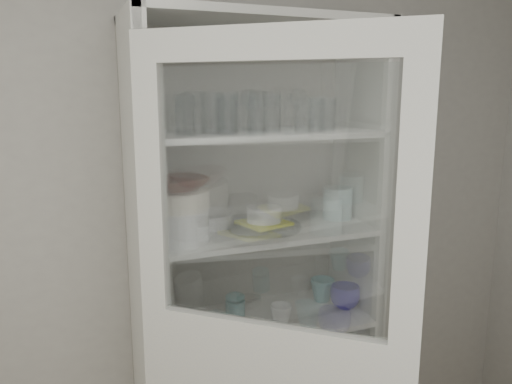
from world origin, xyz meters
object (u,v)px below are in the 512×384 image
object	(u,v)px
grey_bowl_stack	(338,203)
mug_blue	(345,297)
yellow_trivet	(264,223)
mug_teal	(322,290)
mug_white	(281,315)
white_canister	(159,315)
glass_platter	(264,226)
teal_jar	(235,308)
white_ramekin	(264,214)
cream_bowl	(179,200)
goblet_3	(298,106)
plate_stack_front	(180,225)
measuring_cups	(222,328)
terracotta_bowl	(179,183)
goblet_0	(186,110)
goblet_2	(261,108)
pantry_cabinet	(251,295)
plate_stack_back	(207,219)
goblet_1	(250,108)

from	to	relation	value
grey_bowl_stack	mug_blue	size ratio (longest dim) A/B	1.06
yellow_trivet	mug_teal	distance (m)	0.50
mug_white	white_canister	size ratio (longest dim) A/B	0.69
glass_platter	teal_jar	bearing A→B (deg)	159.13
white_ramekin	mug_teal	bearing A→B (deg)	12.63
mug_blue	mug_white	xyz separation A→B (m)	(-0.34, -0.04, -0.01)
cream_bowl	grey_bowl_stack	distance (m)	0.74
goblet_3	mug_white	world-z (taller)	goblet_3
plate_stack_front	teal_jar	size ratio (longest dim) A/B	2.20
yellow_trivet	white_canister	xyz separation A→B (m)	(-0.44, 0.05, -0.36)
goblet_3	measuring_cups	bearing A→B (deg)	-154.85
cream_bowl	teal_jar	bearing A→B (deg)	20.71
grey_bowl_stack	white_canister	xyz separation A→B (m)	(-0.81, 0.02, -0.40)
goblet_3	glass_platter	bearing A→B (deg)	-146.87
teal_jar	measuring_cups	xyz separation A→B (m)	(-0.09, -0.10, -0.03)
yellow_trivet	goblet_3	bearing A→B (deg)	33.13
terracotta_bowl	white_ramekin	bearing A→B (deg)	8.08
goblet_0	goblet_2	world-z (taller)	goblet_2
goblet_0	mug_blue	bearing A→B (deg)	-10.55
grey_bowl_stack	mug_white	size ratio (longest dim) A/B	1.51
pantry_cabinet	grey_bowl_stack	size ratio (longest dim) A/B	15.00
goblet_2	white_ramekin	bearing A→B (deg)	-105.20
plate_stack_back	measuring_cups	size ratio (longest dim) A/B	2.52
mug_blue	mug_teal	world-z (taller)	same
pantry_cabinet	goblet_0	size ratio (longest dim) A/B	12.64
cream_bowl	yellow_trivet	size ratio (longest dim) A/B	1.29
mug_blue	goblet_0	bearing A→B (deg)	-167.19
cream_bowl	mug_blue	distance (m)	0.90
goblet_3	goblet_0	bearing A→B (deg)	-174.43
goblet_1	grey_bowl_stack	distance (m)	0.58
teal_jar	goblet_3	bearing A→B (deg)	16.59
goblet_0	glass_platter	xyz separation A→B (m)	(0.29, -0.09, -0.47)
measuring_cups	teal_jar	bearing A→B (deg)	47.40
pantry_cabinet	goblet_3	size ratio (longest dim) A/B	11.21
goblet_2	mug_blue	world-z (taller)	goblet_2
teal_jar	pantry_cabinet	bearing A→B (deg)	23.44
goblet_2	white_canister	size ratio (longest dim) A/B	1.30
plate_stack_front	mug_teal	bearing A→B (deg)	10.25
glass_platter	mug_blue	distance (m)	0.52
yellow_trivet	grey_bowl_stack	bearing A→B (deg)	5.04
goblet_2	mug_white	world-z (taller)	goblet_2
goblet_1	measuring_cups	xyz separation A→B (m)	(-0.18, -0.14, -0.87)
plate_stack_front	white_canister	world-z (taller)	plate_stack_front
white_ramekin	mug_white	bearing A→B (deg)	-60.50
goblet_0	measuring_cups	distance (m)	0.88
goblet_3	yellow_trivet	size ratio (longest dim) A/B	1.06
mug_teal	grey_bowl_stack	bearing A→B (deg)	-22.84
goblet_0	cream_bowl	world-z (taller)	goblet_0
white_canister	grey_bowl_stack	bearing A→B (deg)	-1.52
pantry_cabinet	white_canister	distance (m)	0.41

